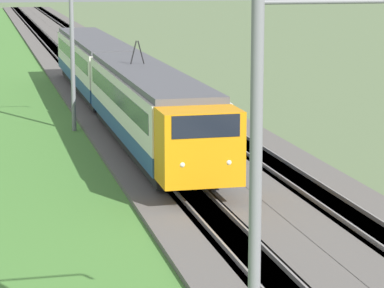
# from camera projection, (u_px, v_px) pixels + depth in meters

# --- Properties ---
(ballast_main) EXTENTS (240.00, 4.40, 0.30)m
(ballast_main) POSITION_uv_depth(u_px,v_px,m) (92.00, 92.00, 59.33)
(ballast_main) COLOR #605B56
(ballast_main) RESTS_ON ground
(ballast_adjacent) EXTENTS (240.00, 4.40, 0.30)m
(ballast_adjacent) POSITION_uv_depth(u_px,v_px,m) (158.00, 90.00, 60.31)
(ballast_adjacent) COLOR #605B56
(ballast_adjacent) RESTS_ON ground
(track_main) EXTENTS (240.00, 1.57, 0.45)m
(track_main) POSITION_uv_depth(u_px,v_px,m) (92.00, 92.00, 59.32)
(track_main) COLOR #4C4238
(track_main) RESTS_ON ground
(track_adjacent) EXTENTS (240.00, 1.57, 0.45)m
(track_adjacent) POSITION_uv_depth(u_px,v_px,m) (158.00, 90.00, 60.31)
(track_adjacent) COLOR #4C4238
(track_adjacent) RESTS_ON ground
(passenger_train) EXTENTS (38.79, 2.91, 4.87)m
(passenger_train) POSITION_uv_depth(u_px,v_px,m) (117.00, 80.00, 48.60)
(passenger_train) COLOR orange
(passenger_train) RESTS_ON ground
(catenary_mast_near) EXTENTS (0.22, 2.56, 8.61)m
(catenary_mast_near) POSITION_uv_depth(u_px,v_px,m) (259.00, 194.00, 15.59)
(catenary_mast_near) COLOR slate
(catenary_mast_near) RESTS_ON ground
(catenary_mast_mid) EXTENTS (0.22, 2.56, 8.48)m
(catenary_mast_mid) POSITION_uv_depth(u_px,v_px,m) (73.00, 46.00, 44.78)
(catenary_mast_mid) COLOR slate
(catenary_mast_mid) RESTS_ON ground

